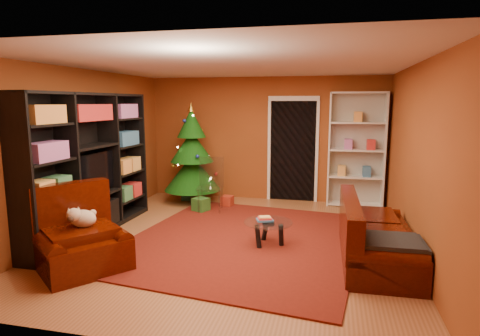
% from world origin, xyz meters
% --- Properties ---
extents(floor, '(5.00, 5.50, 0.05)m').
position_xyz_m(floor, '(0.00, 0.00, -0.03)').
color(floor, brown).
rests_on(floor, ground).
extents(ceiling, '(5.00, 5.50, 0.05)m').
position_xyz_m(ceiling, '(0.00, 0.00, 2.62)').
color(ceiling, silver).
rests_on(ceiling, wall_back).
extents(wall_back, '(5.00, 0.05, 2.60)m').
position_xyz_m(wall_back, '(0.00, 2.77, 1.30)').
color(wall_back, brown).
rests_on(wall_back, ground).
extents(wall_left, '(0.05, 5.50, 2.60)m').
position_xyz_m(wall_left, '(-2.52, 0.00, 1.30)').
color(wall_left, brown).
rests_on(wall_left, ground).
extents(wall_right, '(0.05, 5.50, 2.60)m').
position_xyz_m(wall_right, '(2.52, 0.00, 1.30)').
color(wall_right, brown).
rests_on(wall_right, ground).
extents(doorway, '(1.06, 0.60, 2.16)m').
position_xyz_m(doorway, '(0.60, 2.73, 1.05)').
color(doorway, black).
rests_on(doorway, floor).
extents(rug, '(3.75, 4.23, 0.02)m').
position_xyz_m(rug, '(0.14, 0.03, 0.01)').
color(rug, '#621810').
rests_on(rug, floor).
extents(media_unit, '(0.50, 2.90, 2.22)m').
position_xyz_m(media_unit, '(-2.27, -0.18, 1.11)').
color(media_unit, black).
rests_on(media_unit, floor).
extents(christmas_tree, '(1.24, 1.24, 2.09)m').
position_xyz_m(christmas_tree, '(-1.43, 2.15, 1.01)').
color(christmas_tree, '#0B3D0A').
rests_on(christmas_tree, floor).
extents(gift_box_teal, '(0.36, 0.36, 0.28)m').
position_xyz_m(gift_box_teal, '(-1.60, 2.31, 0.14)').
color(gift_box_teal, '#247574').
rests_on(gift_box_teal, floor).
extents(gift_box_green, '(0.34, 0.34, 0.26)m').
position_xyz_m(gift_box_green, '(-1.01, 1.43, 0.13)').
color(gift_box_green, '#266723').
rests_on(gift_box_green, floor).
extents(gift_box_red, '(0.24, 0.24, 0.22)m').
position_xyz_m(gift_box_red, '(-0.61, 1.92, 0.11)').
color(gift_box_red, maroon).
rests_on(gift_box_red, floor).
extents(white_bookshelf, '(1.08, 0.40, 2.33)m').
position_xyz_m(white_bookshelf, '(1.88, 2.57, 1.13)').
color(white_bookshelf, white).
rests_on(white_bookshelf, floor).
extents(armchair, '(1.52, 1.52, 0.85)m').
position_xyz_m(armchair, '(-1.61, -1.44, 0.42)').
color(armchair, '#300901').
rests_on(armchair, rug).
extents(dog, '(0.48, 0.50, 0.28)m').
position_xyz_m(dog, '(-1.62, -1.37, 0.63)').
color(dog, beige).
rests_on(dog, armchair).
extents(sofa, '(0.92, 1.98, 0.84)m').
position_xyz_m(sofa, '(2.02, -0.37, 0.42)').
color(sofa, '#300901').
rests_on(sofa, rug).
extents(coffee_table, '(0.92, 0.92, 0.44)m').
position_xyz_m(coffee_table, '(0.54, -0.11, 0.19)').
color(coffee_table, gray).
rests_on(coffee_table, rug).
extents(acrylic_chair, '(0.56, 0.59, 0.94)m').
position_xyz_m(acrylic_chair, '(-0.82, 1.46, 0.47)').
color(acrylic_chair, '#66605B').
rests_on(acrylic_chair, rug).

